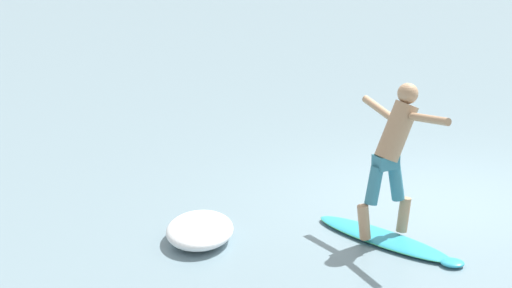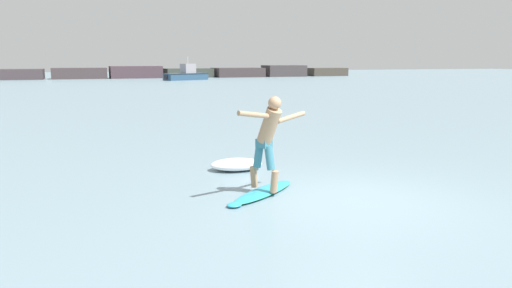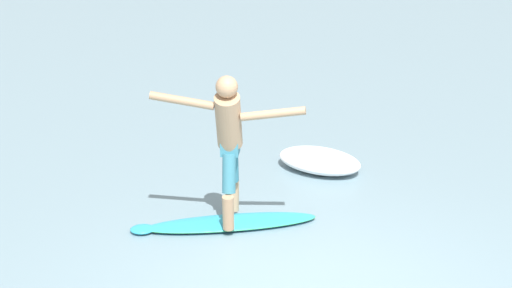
{
  "view_description": "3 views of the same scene",
  "coord_description": "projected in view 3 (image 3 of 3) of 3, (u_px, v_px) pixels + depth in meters",
  "views": [
    {
      "loc": [
        -14.46,
        2.91,
        5.04
      ],
      "look_at": [
        -0.84,
        2.37,
        1.02
      ],
      "focal_mm": 85.0,
      "sensor_mm": 36.0,
      "label": 1
    },
    {
      "loc": [
        -4.55,
        -7.67,
        2.51
      ],
      "look_at": [
        -1.14,
        2.2,
        0.73
      ],
      "focal_mm": 35.0,
      "sensor_mm": 36.0,
      "label": 2
    },
    {
      "loc": [
        3.28,
        -6.72,
        4.17
      ],
      "look_at": [
        -1.66,
        1.91,
        0.65
      ],
      "focal_mm": 60.0,
      "sensor_mm": 36.0,
      "label": 3
    }
  ],
  "objects": [
    {
      "name": "surfer",
      "position": [
        229.0,
        136.0,
        9.36
      ],
      "size": [
        1.56,
        0.96,
        1.78
      ],
      "color": "tan",
      "rests_on": "surfboard"
    },
    {
      "name": "surfboard",
      "position": [
        228.0,
        223.0,
        9.82
      ],
      "size": [
        1.88,
        1.66,
        0.21
      ],
      "color": "#2EA5C3",
      "rests_on": "ground"
    },
    {
      "name": "wave_foam_at_tail",
      "position": [
        319.0,
        160.0,
        11.48
      ],
      "size": [
        1.27,
        0.89,
        0.26
      ],
      "color": "white",
      "rests_on": "ground"
    }
  ]
}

